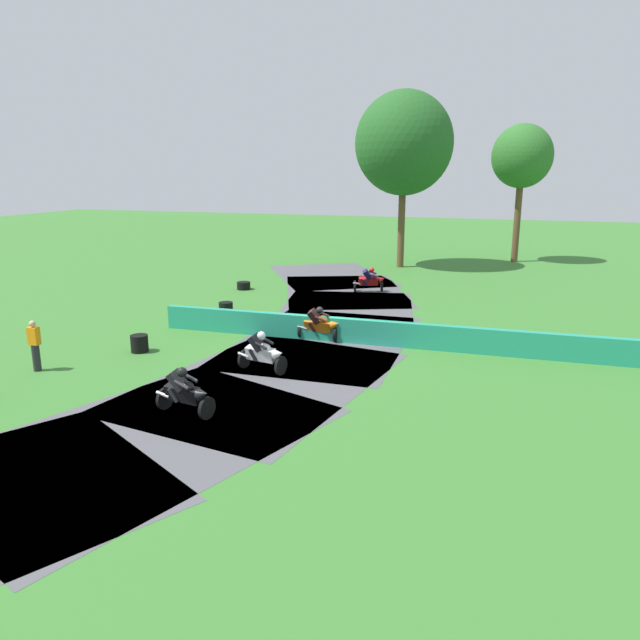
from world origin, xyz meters
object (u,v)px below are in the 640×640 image
object	(u,v)px
motorcycle_chase_white	(262,352)
motorcycle_fourth_red	(370,280)
tire_stack_mid_b	(226,307)
track_marshal	(35,346)
motorcycle_trailing_orange	(320,324)
motorcycle_lead_black	(185,392)
tire_stack_far	(244,286)
tire_stack_mid_a	(139,343)

from	to	relation	value
motorcycle_chase_white	motorcycle_fourth_red	xyz separation A→B (m)	(0.24, 13.45, -0.02)
tire_stack_mid_b	track_marshal	distance (m)	9.51
motorcycle_fourth_red	motorcycle_trailing_orange	bearing A→B (deg)	-87.88
track_marshal	motorcycle_lead_black	bearing A→B (deg)	-15.17
motorcycle_fourth_red	track_marshal	distance (m)	17.04
motorcycle_fourth_red	tire_stack_mid_b	world-z (taller)	motorcycle_fourth_red
motorcycle_trailing_orange	tire_stack_far	bearing A→B (deg)	130.31
motorcycle_chase_white	tire_stack_mid_a	size ratio (longest dim) A/B	2.84
motorcycle_fourth_red	tire_stack_mid_a	world-z (taller)	motorcycle_fourth_red
track_marshal	tire_stack_mid_b	bearing A→B (deg)	78.29
motorcycle_chase_white	motorcycle_trailing_orange	distance (m)	3.99
tire_stack_mid_a	motorcycle_trailing_orange	bearing A→B (deg)	30.44
motorcycle_fourth_red	tire_stack_mid_b	bearing A→B (deg)	-129.72
motorcycle_chase_white	tire_stack_mid_a	xyz separation A→B (m)	(-4.95, 0.69, -0.35)
motorcycle_lead_black	motorcycle_trailing_orange	xyz separation A→B (m)	(1.13, 7.71, -0.01)
tire_stack_far	motorcycle_chase_white	bearing A→B (deg)	-62.47
tire_stack_mid_a	track_marshal	bearing A→B (deg)	-124.57
motorcycle_lead_black	motorcycle_trailing_orange	size ratio (longest dim) A/B	1.01
tire_stack_far	track_marshal	distance (m)	14.12
motorcycle_fourth_red	motorcycle_lead_black	bearing A→B (deg)	-92.60
motorcycle_lead_black	track_marshal	distance (m)	6.53
tire_stack_mid_b	track_marshal	bearing A→B (deg)	-101.71
motorcycle_lead_black	motorcycle_chase_white	xyz separation A→B (m)	(0.54, 3.76, 0.00)
motorcycle_fourth_red	tire_stack_mid_a	distance (m)	13.77
motorcycle_lead_black	tire_stack_mid_b	world-z (taller)	motorcycle_lead_black
motorcycle_fourth_red	tire_stack_far	bearing A→B (deg)	-167.92
tire_stack_mid_b	tire_stack_far	xyz separation A→B (m)	(-1.37, 4.81, -0.00)
motorcycle_chase_white	tire_stack_far	size ratio (longest dim) A/B	2.41
motorcycle_trailing_orange	track_marshal	xyz separation A→B (m)	(-7.43, -6.00, 0.18)
tire_stack_mid_a	track_marshal	size ratio (longest dim) A/B	0.37
motorcycle_lead_black	track_marshal	size ratio (longest dim) A/B	1.05
motorcycle_lead_black	tire_stack_mid_a	world-z (taller)	motorcycle_lead_black
motorcycle_trailing_orange	track_marshal	world-z (taller)	track_marshal
tire_stack_far	track_marshal	world-z (taller)	track_marshal
motorcycle_trailing_orange	tire_stack_mid_b	bearing A→B (deg)	149.10
tire_stack_mid_a	tire_stack_mid_b	world-z (taller)	tire_stack_mid_a
motorcycle_chase_white	tire_stack_far	world-z (taller)	motorcycle_chase_white
tire_stack_mid_a	tire_stack_far	xyz separation A→B (m)	(-1.33, 11.36, -0.10)
motorcycle_trailing_orange	tire_stack_mid_a	bearing A→B (deg)	-149.56
motorcycle_chase_white	track_marshal	distance (m)	7.14
motorcycle_trailing_orange	tire_stack_far	xyz separation A→B (m)	(-6.87, 8.10, -0.43)
tire_stack_mid_a	track_marshal	xyz separation A→B (m)	(-1.89, -2.74, 0.52)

